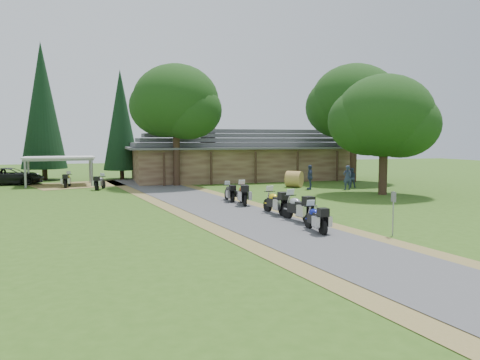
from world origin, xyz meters
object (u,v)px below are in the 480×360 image
object	(u,v)px
carport	(60,171)
hay_bale	(294,179)
motorcycle_row_b	(298,206)
motorcycle_row_e	(229,192)
lodge	(240,154)
motorcycle_row_d	(243,193)
motorcycle_row_c	(275,201)
car_dark_suv	(11,172)
motorcycle_carport_a	(67,180)
motorcycle_carport_b	(100,182)
motorcycle_row_a	(316,217)

from	to	relation	value
carport	hay_bale	bearing A→B (deg)	-24.65
motorcycle_row_b	motorcycle_row_e	bearing A→B (deg)	-3.18
lodge	motorcycle_row_d	distance (m)	17.75
lodge	motorcycle_row_c	bearing A→B (deg)	-102.43
car_dark_suv	motorcycle_row_d	size ratio (longest dim) A/B	2.76
motorcycle_row_c	hay_bale	xyz separation A→B (m)	(6.54, 12.38, -0.04)
lodge	motorcycle_carport_a	bearing A→B (deg)	-169.19
lodge	motorcycle_carport_b	world-z (taller)	lodge
car_dark_suv	motorcycle_row_b	size ratio (longest dim) A/B	2.67
motorcycle_row_e	motorcycle_carport_b	xyz separation A→B (m)	(-7.66, 9.62, -0.00)
motorcycle_row_e	motorcycle_carport_b	size ratio (longest dim) A/B	1.00
car_dark_suv	motorcycle_row_d	bearing A→B (deg)	-135.72
motorcycle_row_c	motorcycle_row_b	bearing A→B (deg)	177.64
motorcycle_row_c	motorcycle_row_e	distance (m)	5.66
car_dark_suv	motorcycle_carport_b	distance (m)	9.57
carport	lodge	bearing A→B (deg)	0.97
car_dark_suv	motorcycle_row_c	world-z (taller)	car_dark_suv
lodge	car_dark_suv	distance (m)	20.38
lodge	carport	bearing A→B (deg)	-176.11
lodge	motorcycle_row_b	size ratio (longest dim) A/B	10.05
motorcycle_row_b	hay_bale	bearing A→B (deg)	-34.31
lodge	motorcycle_row_c	xyz separation A→B (m)	(-4.58, -20.77, -1.75)
motorcycle_row_a	motorcycle_carport_b	distance (m)	21.74
motorcycle_row_c	lodge	bearing A→B (deg)	-20.59
car_dark_suv	hay_bale	bearing A→B (deg)	-108.76
motorcycle_row_d	motorcycle_row_a	bearing A→B (deg)	-167.08
lodge	motorcycle_carport_a	world-z (taller)	lodge
motorcycle_row_e	motorcycle_row_b	bearing A→B (deg)	-171.46
motorcycle_row_b	motorcycle_carport_a	size ratio (longest dim) A/B	1.17
motorcycle_row_b	motorcycle_row_c	world-z (taller)	motorcycle_row_b
motorcycle_row_b	motorcycle_carport_b	world-z (taller)	motorcycle_row_b
carport	motorcycle_row_c	distance (m)	22.90
car_dark_suv	motorcycle_carport_a	distance (m)	6.00
carport	motorcycle_carport_a	size ratio (longest dim) A/B	3.07
carport	motorcycle_row_d	distance (m)	19.38
motorcycle_row_d	motorcycle_carport_a	bearing A→B (deg)	47.10
carport	hay_bale	world-z (taller)	carport
motorcycle_row_c	motorcycle_carport_b	size ratio (longest dim) A/B	1.16
motorcycle_row_e	hay_bale	size ratio (longest dim) A/B	1.35
car_dark_suv	hay_bale	size ratio (longest dim) A/B	4.31
carport	motorcycle_row_b	xyz separation A→B (m)	(11.97, -21.96, -0.48)
motorcycle_row_b	motorcycle_carport_a	world-z (taller)	motorcycle_row_b
motorcycle_carport_a	car_dark_suv	bearing A→B (deg)	60.80
carport	car_dark_suv	xyz separation A→B (m)	(-4.01, 1.81, -0.12)
motorcycle_row_e	motorcycle_carport_a	bearing A→B (deg)	40.50
lodge	motorcycle_row_d	bearing A→B (deg)	-106.78
carport	motorcycle_row_e	distance (m)	17.79
motorcycle_row_c	motorcycle_row_d	size ratio (longest dim) A/B	1.00
lodge	carport	world-z (taller)	lodge
motorcycle_row_b	motorcycle_row_c	distance (m)	2.31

